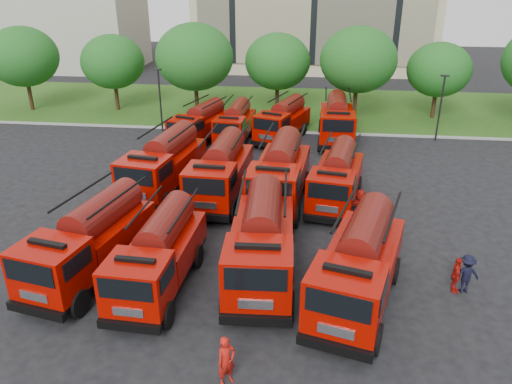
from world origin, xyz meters
TOP-DOWN VIEW (x-y plane):
  - ground at (0.00, 0.00)m, footprint 140.00×140.00m
  - lawn at (0.00, 26.00)m, footprint 70.00×16.00m
  - curb at (0.00, 17.90)m, footprint 70.00×0.30m
  - side_building at (-30.00, 44.00)m, footprint 18.00×12.00m
  - tree_0 at (-24.00, 22.00)m, footprint 6.30×6.30m
  - tree_1 at (-16.00, 23.00)m, footprint 5.71×5.71m
  - tree_2 at (-8.00, 21.50)m, footprint 6.72×6.72m
  - tree_3 at (-1.00, 24.00)m, footprint 5.88×5.88m
  - tree_4 at (6.00, 22.50)m, footprint 6.55×6.55m
  - tree_5 at (13.00, 23.50)m, footprint 5.46×5.46m
  - lamp_post_0 at (-10.00, 17.20)m, footprint 0.60×0.25m
  - lamp_post_1 at (12.00, 17.20)m, footprint 0.60×0.25m
  - fire_truck_0 at (-7.01, -3.73)m, footprint 3.96×7.68m
  - fire_truck_1 at (-3.81, -4.30)m, footprint 2.80×6.98m
  - fire_truck_2 at (0.36, -3.11)m, footprint 3.11×7.80m
  - fire_truck_3 at (4.36, -4.42)m, footprint 4.51×7.99m
  - fire_truck_4 at (-6.37, 5.52)m, footprint 3.77×7.94m
  - fire_truck_5 at (-2.82, 4.74)m, footprint 3.06×7.60m
  - fire_truck_6 at (0.61, 4.59)m, footprint 3.36×8.00m
  - fire_truck_7 at (3.81, 4.87)m, footprint 3.51×7.20m
  - fire_truck_8 at (-6.20, 14.67)m, footprint 3.94×6.80m
  - fire_truck_9 at (-3.55, 15.15)m, footprint 2.65×6.46m
  - fire_truck_10 at (0.05, 16.14)m, footprint 4.27×7.03m
  - fire_truck_11 at (4.19, 16.23)m, footprint 2.81×7.39m
  - firefighter_0 at (-0.12, -9.36)m, footprint 0.81×0.80m
  - firefighter_1 at (-3.25, -5.61)m, footprint 0.96×0.57m
  - firefighter_2 at (8.50, -3.30)m, footprint 0.65×1.01m
  - firefighter_3 at (8.90, -3.24)m, footprint 1.17×0.68m
  - firefighter_4 at (-2.58, 2.75)m, footprint 1.02×0.91m
  - firefighter_5 at (4.96, 2.38)m, footprint 1.86×0.83m

SIDE VIEW (x-z plane):
  - ground at x=0.00m, z-range 0.00..0.00m
  - firefighter_0 at x=-0.12m, z-range -0.90..0.90m
  - firefighter_1 at x=-3.25m, z-range -0.95..0.95m
  - firefighter_2 at x=8.50m, z-range -0.81..0.81m
  - firefighter_3 at x=8.90m, z-range -0.86..0.86m
  - firefighter_4 at x=-2.58m, z-range -0.88..0.88m
  - firefighter_5 at x=4.96m, z-range -0.99..0.99m
  - lawn at x=0.00m, z-range 0.00..0.12m
  - curb at x=0.00m, z-range 0.00..0.14m
  - fire_truck_9 at x=-3.55m, z-range 0.01..2.89m
  - fire_truck_8 at x=-6.20m, z-range 0.01..2.94m
  - fire_truck_10 at x=0.05m, z-range 0.01..3.04m
  - fire_truck_1 at x=-3.81m, z-range 0.01..3.14m
  - fire_truck_7 at x=3.81m, z-range 0.01..3.15m
  - fire_truck_0 at x=-7.01m, z-range 0.01..3.35m
  - fire_truck_11 at x=4.19m, z-range 0.01..3.35m
  - fire_truck_5 at x=-2.82m, z-range 0.01..3.41m
  - fire_truck_3 at x=4.36m, z-range 0.01..3.46m
  - fire_truck_4 at x=-6.37m, z-range 0.01..3.49m
  - fire_truck_2 at x=0.36m, z-range 0.01..3.51m
  - fire_truck_6 at x=0.61m, z-range 0.01..3.56m
  - lamp_post_0 at x=-10.00m, z-range 0.34..5.45m
  - lamp_post_1 at x=12.00m, z-range 0.34..5.45m
  - tree_5 at x=13.00m, z-range 1.01..7.69m
  - tree_1 at x=-16.00m, z-range 1.06..8.04m
  - tree_3 at x=-1.00m, z-range 1.09..8.28m
  - side_building at x=-30.00m, z-range 0.00..10.00m
  - tree_0 at x=-24.00m, z-range 1.17..8.87m
  - tree_4 at x=6.00m, z-range 1.21..9.23m
  - tree_2 at x=-8.00m, z-range 1.25..9.46m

